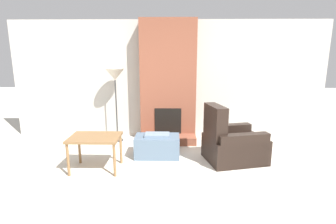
{
  "coord_description": "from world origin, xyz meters",
  "views": [
    {
      "loc": [
        0.11,
        -2.89,
        1.87
      ],
      "look_at": [
        0.0,
        2.64,
        0.65
      ],
      "focal_mm": 28.0,
      "sensor_mm": 36.0,
      "label": 1
    }
  ],
  "objects": [
    {
      "name": "ottoman",
      "position": [
        -0.18,
        1.73,
        0.2
      ],
      "size": [
        0.82,
        0.49,
        0.44
      ],
      "color": "slate",
      "rests_on": "ground_plane"
    },
    {
      "name": "side_table",
      "position": [
        -1.16,
        1.13,
        0.5
      ],
      "size": [
        0.8,
        0.59,
        0.57
      ],
      "color": "brown",
      "rests_on": "ground_plane"
    },
    {
      "name": "ground_plane",
      "position": [
        0.0,
        0.0,
        0.0
      ],
      "size": [
        24.0,
        24.0,
        0.0
      ],
      "primitive_type": "plane",
      "color": "beige"
    },
    {
      "name": "fireplace",
      "position": [
        0.0,
        2.79,
        1.22
      ],
      "size": [
        1.2,
        0.72,
        2.6
      ],
      "color": "brown",
      "rests_on": "ground_plane"
    },
    {
      "name": "wall_back",
      "position": [
        0.0,
        3.02,
        1.3
      ],
      "size": [
        6.98,
        0.06,
        2.6
      ],
      "primitive_type": "cube",
      "color": "#BCB7AD",
      "rests_on": "ground_plane"
    },
    {
      "name": "armchair",
      "position": [
        1.13,
        1.54,
        0.3
      ],
      "size": [
        1.13,
        0.98,
        1.03
      ],
      "rotation": [
        0.0,
        0.0,
        1.81
      ],
      "color": "black",
      "rests_on": "ground_plane"
    },
    {
      "name": "floor_lamp_left",
      "position": [
        -1.11,
        2.62,
        1.39
      ],
      "size": [
        0.4,
        0.4,
        1.57
      ],
      "color": "#333333",
      "rests_on": "ground_plane"
    }
  ]
}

